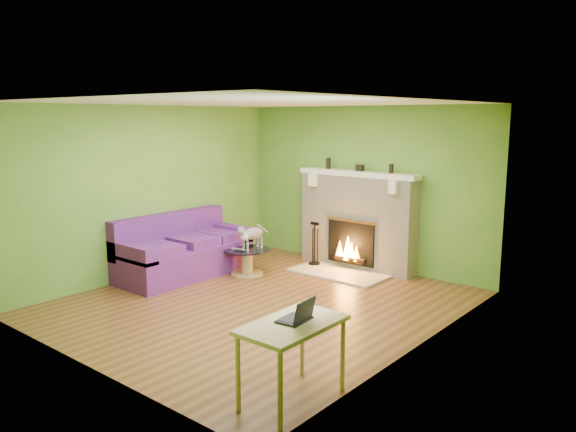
# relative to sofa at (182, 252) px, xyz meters

# --- Properties ---
(floor) EXTENTS (5.00, 5.00, 0.00)m
(floor) POSITION_rel_sofa_xyz_m (1.86, -0.23, -0.37)
(floor) COLOR brown
(floor) RESTS_ON ground
(ceiling) EXTENTS (5.00, 5.00, 0.00)m
(ceiling) POSITION_rel_sofa_xyz_m (1.86, -0.23, 2.23)
(ceiling) COLOR white
(ceiling) RESTS_ON wall_back
(wall_back) EXTENTS (5.00, 0.00, 5.00)m
(wall_back) POSITION_rel_sofa_xyz_m (1.86, 2.27, 0.93)
(wall_back) COLOR #4D812A
(wall_back) RESTS_ON floor
(wall_front) EXTENTS (5.00, 0.00, 5.00)m
(wall_front) POSITION_rel_sofa_xyz_m (1.86, -2.73, 0.93)
(wall_front) COLOR #4D812A
(wall_front) RESTS_ON floor
(wall_left) EXTENTS (0.00, 5.00, 5.00)m
(wall_left) POSITION_rel_sofa_xyz_m (-0.39, -0.23, 0.93)
(wall_left) COLOR #4D812A
(wall_left) RESTS_ON floor
(wall_right) EXTENTS (0.00, 5.00, 5.00)m
(wall_right) POSITION_rel_sofa_xyz_m (4.11, -0.23, 0.93)
(wall_right) COLOR #4D812A
(wall_right) RESTS_ON floor
(window_frame) EXTENTS (0.00, 1.20, 1.20)m
(window_frame) POSITION_rel_sofa_xyz_m (4.10, -1.13, 1.18)
(window_frame) COLOR silver
(window_frame) RESTS_ON wall_right
(window_pane) EXTENTS (0.00, 1.06, 1.06)m
(window_pane) POSITION_rel_sofa_xyz_m (4.09, -1.13, 1.18)
(window_pane) COLOR white
(window_pane) RESTS_ON wall_right
(fireplace) EXTENTS (2.10, 0.46, 1.58)m
(fireplace) POSITION_rel_sofa_xyz_m (1.86, 2.08, 0.41)
(fireplace) COLOR beige
(fireplace) RESTS_ON floor
(hearth) EXTENTS (1.50, 0.75, 0.03)m
(hearth) POSITION_rel_sofa_xyz_m (1.86, 1.57, -0.35)
(hearth) COLOR beige
(hearth) RESTS_ON floor
(mantel) EXTENTS (2.10, 0.28, 0.08)m
(mantel) POSITION_rel_sofa_xyz_m (1.86, 2.06, 1.17)
(mantel) COLOR white
(mantel) RESTS_ON fireplace
(sofa) EXTENTS (0.95, 2.11, 0.94)m
(sofa) POSITION_rel_sofa_xyz_m (0.00, 0.00, 0.00)
(sofa) COLOR #4A1B69
(sofa) RESTS_ON floor
(coffee_table) EXTENTS (0.71, 0.71, 0.40)m
(coffee_table) POSITION_rel_sofa_xyz_m (0.75, 0.66, -0.13)
(coffee_table) COLOR tan
(coffee_table) RESTS_ON floor
(desk) EXTENTS (0.55, 0.95, 0.71)m
(desk) POSITION_rel_sofa_xyz_m (3.81, -1.96, 0.25)
(desk) COLOR tan
(desk) RESTS_ON floor
(cat) EXTENTS (0.25, 0.65, 0.40)m
(cat) POSITION_rel_sofa_xyz_m (0.83, 0.71, 0.24)
(cat) COLOR slate
(cat) RESTS_ON coffee_table
(remote_silver) EXTENTS (0.18, 0.09, 0.02)m
(remote_silver) POSITION_rel_sofa_xyz_m (0.65, 0.54, 0.05)
(remote_silver) COLOR gray
(remote_silver) RESTS_ON coffee_table
(remote_black) EXTENTS (0.16, 0.07, 0.02)m
(remote_black) POSITION_rel_sofa_xyz_m (0.77, 0.48, 0.04)
(remote_black) COLOR black
(remote_black) RESTS_ON coffee_table
(laptop) EXTENTS (0.28, 0.31, 0.22)m
(laptop) POSITION_rel_sofa_xyz_m (3.79, -1.91, 0.45)
(laptop) COLOR black
(laptop) RESTS_ON desk
(fire_tools) EXTENTS (0.19, 0.19, 0.71)m
(fire_tools) POSITION_rel_sofa_xyz_m (1.27, 1.72, 0.02)
(fire_tools) COLOR black
(fire_tools) RESTS_ON hearth
(mantel_vase_left) EXTENTS (0.08, 0.08, 0.18)m
(mantel_vase_left) POSITION_rel_sofa_xyz_m (1.26, 2.09, 1.30)
(mantel_vase_left) COLOR black
(mantel_vase_left) RESTS_ON mantel
(mantel_vase_right) EXTENTS (0.07, 0.07, 0.14)m
(mantel_vase_right) POSITION_rel_sofa_xyz_m (2.44, 2.09, 1.28)
(mantel_vase_right) COLOR black
(mantel_vase_right) RESTS_ON mantel
(mantel_box) EXTENTS (0.12, 0.08, 0.10)m
(mantel_box) POSITION_rel_sofa_xyz_m (1.88, 2.09, 1.26)
(mantel_box) COLOR black
(mantel_box) RESTS_ON mantel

